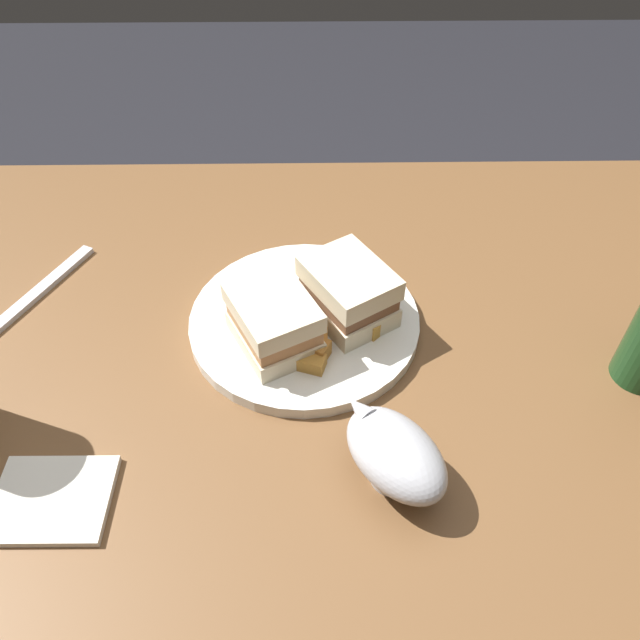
# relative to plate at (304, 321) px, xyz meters

# --- Properties ---
(ground_plane) EXTENTS (6.00, 6.00, 0.00)m
(ground_plane) POSITION_rel_plate_xyz_m (0.04, -0.04, -0.71)
(ground_plane) COLOR black
(dining_table) EXTENTS (1.20, 0.82, 0.70)m
(dining_table) POSITION_rel_plate_xyz_m (0.04, -0.04, -0.36)
(dining_table) COLOR brown
(dining_table) RESTS_ON ground
(plate) EXTENTS (0.28, 0.28, 0.02)m
(plate) POSITION_rel_plate_xyz_m (0.00, 0.00, 0.00)
(plate) COLOR silver
(plate) RESTS_ON dining_table
(sandwich_half_left) EXTENTS (0.12, 0.13, 0.07)m
(sandwich_half_left) POSITION_rel_plate_xyz_m (-0.03, -0.04, 0.04)
(sandwich_half_left) COLOR beige
(sandwich_half_left) RESTS_ON plate
(sandwich_half_right) EXTENTS (0.12, 0.13, 0.07)m
(sandwich_half_right) POSITION_rel_plate_xyz_m (0.05, 0.00, 0.04)
(sandwich_half_right) COLOR beige
(sandwich_half_right) RESTS_ON plate
(potato_wedge_front) EXTENTS (0.05, 0.05, 0.02)m
(potato_wedge_front) POSITION_rel_plate_xyz_m (0.07, -0.02, 0.02)
(potato_wedge_front) COLOR gold
(potato_wedge_front) RESTS_ON plate
(potato_wedge_middle) EXTENTS (0.04, 0.03, 0.02)m
(potato_wedge_middle) POSITION_rel_plate_xyz_m (0.00, -0.08, 0.02)
(potato_wedge_middle) COLOR #B77F33
(potato_wedge_middle) RESTS_ON plate
(potato_wedge_back) EXTENTS (0.04, 0.02, 0.02)m
(potato_wedge_back) POSITION_rel_plate_xyz_m (0.01, -0.05, 0.02)
(potato_wedge_back) COLOR #AD702D
(potato_wedge_back) RESTS_ON plate
(potato_wedge_left_edge) EXTENTS (0.05, 0.04, 0.02)m
(potato_wedge_left_edge) POSITION_rel_plate_xyz_m (0.01, -0.06, 0.02)
(potato_wedge_left_edge) COLOR #AD702D
(potato_wedge_left_edge) RESTS_ON plate
(potato_wedge_right_edge) EXTENTS (0.03, 0.04, 0.02)m
(potato_wedge_right_edge) POSITION_rel_plate_xyz_m (-0.02, -0.06, 0.02)
(potato_wedge_right_edge) COLOR #B77F33
(potato_wedge_right_edge) RESTS_ON plate
(potato_wedge_stray) EXTENTS (0.05, 0.05, 0.02)m
(potato_wedge_stray) POSITION_rel_plate_xyz_m (-0.02, -0.05, 0.02)
(potato_wedge_stray) COLOR gold
(potato_wedge_stray) RESTS_ON plate
(gravy_boat) EXTENTS (0.13, 0.14, 0.07)m
(gravy_boat) POSITION_rel_plate_xyz_m (0.09, -0.21, 0.03)
(gravy_boat) COLOR #B7B7BC
(gravy_boat) RESTS_ON dining_table
(napkin) EXTENTS (0.11, 0.09, 0.01)m
(napkin) POSITION_rel_plate_xyz_m (-0.24, -0.23, -0.00)
(napkin) COLOR silver
(napkin) RESTS_ON dining_table
(fork) EXTENTS (0.09, 0.17, 0.01)m
(fork) POSITION_rel_plate_xyz_m (-0.34, 0.07, -0.00)
(fork) COLOR silver
(fork) RESTS_ON dining_table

